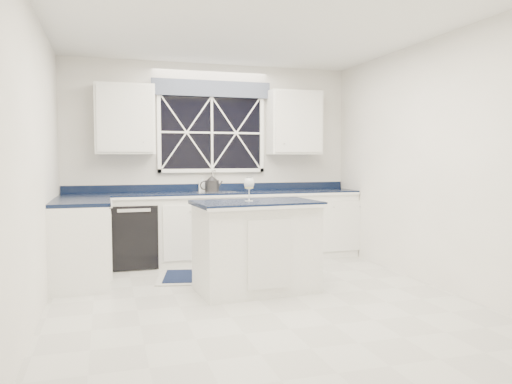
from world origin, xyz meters
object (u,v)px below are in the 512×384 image
object	(u,v)px
dishwasher	(133,235)
soap_bottle	(202,184)
kettle	(212,184)
wine_glass	(249,184)
faucet	(213,180)
island	(256,246)

from	to	relation	value
dishwasher	soap_bottle	xyz separation A→B (m)	(0.95, 0.22, 0.63)
kettle	wine_glass	xyz separation A→B (m)	(0.05, -1.67, 0.09)
dishwasher	faucet	distance (m)	1.31
dishwasher	island	bearing A→B (deg)	-53.58
dishwasher	kettle	size ratio (longest dim) A/B	2.59
wine_glass	island	bearing A→B (deg)	5.62
kettle	soap_bottle	bearing A→B (deg)	124.44
dishwasher	soap_bottle	size ratio (longest dim) A/B	4.07
kettle	faucet	bearing A→B (deg)	72.17
kettle	wine_glass	bearing A→B (deg)	-86.81
kettle	wine_glass	size ratio (longest dim) A/B	1.23
wine_glass	soap_bottle	xyz separation A→B (m)	(-0.15, 1.83, -0.09)
dishwasher	island	world-z (taller)	island
island	dishwasher	bearing A→B (deg)	122.29
faucet	island	bearing A→B (deg)	-87.43
dishwasher	kettle	world-z (taller)	kettle
dishwasher	wine_glass	distance (m)	2.08
wine_glass	faucet	bearing A→B (deg)	90.06
dishwasher	faucet	xyz separation A→B (m)	(1.10, 0.19, 0.69)
kettle	wine_glass	distance (m)	1.67
faucet	soap_bottle	xyz separation A→B (m)	(-0.15, 0.03, -0.06)
dishwasher	faucet	world-z (taller)	faucet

